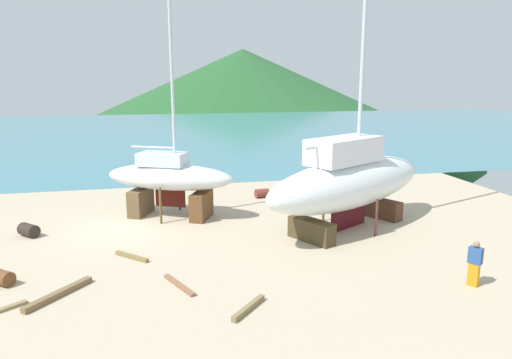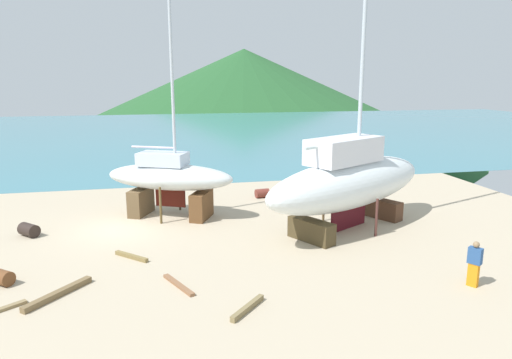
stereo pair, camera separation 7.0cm
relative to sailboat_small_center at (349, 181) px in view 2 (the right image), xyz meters
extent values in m
plane|color=tan|center=(-10.54, -0.59, -2.33)|extent=(45.42, 45.42, 0.00)
cube|color=teal|center=(-10.54, 41.88, -2.33)|extent=(148.72, 62.22, 0.01)
cone|color=#24552A|center=(18.70, 125.22, -2.33)|extent=(141.67, 141.67, 31.17)
cube|color=#4F3222|center=(2.33, 1.32, -1.86)|extent=(1.71, 2.29, 0.95)
cube|color=#473A22|center=(-2.25, -1.28, -1.86)|extent=(1.71, 2.29, 0.95)
cylinder|color=brown|center=(-0.72, 1.36, -1.46)|extent=(0.12, 0.12, 1.75)
cylinder|color=#522E29|center=(0.80, -1.31, -1.46)|extent=(0.12, 0.12, 1.75)
ellipsoid|color=white|center=(0.04, 0.02, -0.13)|extent=(10.54, 7.62, 2.29)
cube|color=#4F1119|center=(0.04, 0.02, -2.07)|extent=(2.24, 1.32, 1.60)
cube|color=silver|center=(-0.42, -0.24, 1.47)|extent=(4.13, 3.33, 1.14)
cylinder|color=silver|center=(-1.11, -0.63, 1.80)|extent=(3.27, 1.93, 0.13)
cube|color=brown|center=(-6.63, 3.05, -1.65)|extent=(1.39, 1.91, 1.37)
cube|color=brown|center=(-9.65, 4.46, -1.65)|extent=(1.39, 1.91, 1.37)
cylinder|color=brown|center=(-7.62, 4.86, -1.42)|extent=(0.12, 0.12, 1.83)
cylinder|color=brown|center=(-8.66, 2.64, -1.42)|extent=(0.12, 0.12, 1.83)
ellipsoid|color=silver|center=(-8.14, 3.75, -0.24)|extent=(6.99, 4.85, 1.30)
cube|color=#44110B|center=(-8.14, 3.75, -1.35)|extent=(1.48, 0.75, 0.91)
cube|color=silver|center=(-8.44, 3.89, 0.67)|extent=(2.74, 2.23, 0.65)
cylinder|color=silver|center=(-7.84, 3.61, 4.44)|extent=(0.15, 0.15, 8.18)
cylinder|color=silver|center=(-8.89, 4.11, 1.24)|extent=(2.16, 1.09, 0.11)
cube|color=orange|center=(1.72, -6.77, -1.92)|extent=(0.35, 0.39, 0.82)
cube|color=#2A4F88|center=(1.72, -6.77, -1.22)|extent=(0.44, 0.50, 0.57)
sphere|color=#8D704E|center=(1.72, -6.77, -0.83)|extent=(0.22, 0.22, 0.22)
cylinder|color=brown|center=(-2.67, 6.51, -2.07)|extent=(0.87, 0.64, 0.53)
cylinder|color=#2E231F|center=(-14.53, 1.99, -2.04)|extent=(1.06, 1.06, 0.58)
cylinder|color=brown|center=(-14.15, -3.23, -2.07)|extent=(0.93, 0.89, 0.53)
cylinder|color=olive|center=(1.94, 5.61, -2.06)|extent=(0.86, 0.95, 0.55)
cube|color=brown|center=(-8.19, -4.67, -2.28)|extent=(1.00, 1.86, 0.11)
cube|color=olive|center=(-9.89, -1.71, -2.26)|extent=(1.33, 1.29, 0.15)
cube|color=brown|center=(-12.09, -4.60, -2.23)|extent=(1.88, 2.17, 0.20)
cube|color=olive|center=(-6.19, -6.85, -2.24)|extent=(1.29, 1.37, 0.18)
camera|label=1|loc=(-8.77, -19.70, 4.70)|focal=32.62mm
camera|label=2|loc=(-8.70, -19.72, 4.70)|focal=32.62mm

